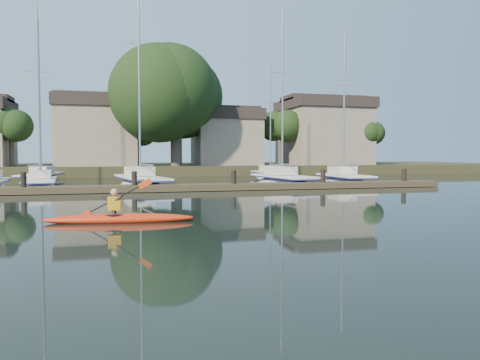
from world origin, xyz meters
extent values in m
plane|color=black|center=(0.00, 0.00, 0.00)|extent=(160.00, 160.00, 0.00)
ellipsoid|color=red|center=(-3.87, 1.39, 0.11)|extent=(4.81, 1.14, 0.36)
cylinder|color=black|center=(-4.03, 1.41, 0.22)|extent=(0.78, 0.78, 0.10)
imported|color=#2D282B|center=(-4.03, 1.41, 0.60)|extent=(0.29, 0.40, 1.03)
cube|color=#C68D12|center=(-4.03, 1.41, 0.61)|extent=(0.43, 0.34, 0.42)
sphere|color=tan|center=(-4.03, 1.41, 0.97)|extent=(0.23, 0.23, 0.23)
cube|color=#413725|center=(0.00, 14.00, 0.20)|extent=(34.00, 2.00, 0.35)
cylinder|color=black|center=(-9.00, 14.00, 0.30)|extent=(0.32, 0.32, 1.80)
cylinder|color=black|center=(-3.00, 14.00, 0.30)|extent=(0.32, 0.32, 1.80)
cylinder|color=black|center=(3.00, 14.00, 0.30)|extent=(0.32, 0.32, 1.80)
cylinder|color=black|center=(9.00, 14.00, 0.30)|extent=(0.32, 0.32, 1.80)
cylinder|color=black|center=(15.00, 14.00, 0.30)|extent=(0.32, 0.32, 1.80)
ellipsoid|color=white|center=(-8.87, 18.94, -0.33)|extent=(2.79, 8.18, 1.79)
cube|color=white|center=(-8.87, 18.94, 0.52)|extent=(2.55, 6.74, 0.13)
cube|color=navy|center=(-8.87, 18.94, 0.44)|extent=(2.64, 6.90, 0.08)
cube|color=beige|center=(-8.92, 19.42, 0.87)|extent=(1.54, 2.37, 0.52)
cylinder|color=#9EA0A5|center=(-8.89, 19.18, 6.23)|extent=(0.11, 0.11, 11.32)
cylinder|color=#9EA0A5|center=(-8.75, 17.75, 1.27)|extent=(0.39, 3.04, 0.08)
cylinder|color=#9EA0A5|center=(-8.89, 19.18, 7.59)|extent=(1.50, 0.18, 0.03)
ellipsoid|color=white|center=(-2.39, 18.53, -0.39)|extent=(4.04, 10.31, 2.12)
cube|color=white|center=(-2.39, 18.53, 0.61)|extent=(3.62, 8.51, 0.16)
cube|color=navy|center=(-2.39, 18.53, 0.53)|extent=(3.74, 8.72, 0.09)
cube|color=beige|center=(-2.50, 19.12, 1.03)|extent=(2.03, 3.04, 0.61)
cylinder|color=#9EA0A5|center=(-2.44, 18.83, 7.93)|extent=(0.13, 0.13, 14.53)
cylinder|color=#9EA0A5|center=(-2.13, 17.04, 1.51)|extent=(0.75, 3.78, 0.09)
cylinder|color=#9EA0A5|center=(-2.44, 18.83, 9.68)|extent=(1.77, 0.34, 0.03)
ellipsoid|color=white|center=(7.74, 17.98, -0.38)|extent=(3.33, 8.92, 2.07)
cube|color=white|center=(7.74, 17.98, 0.60)|extent=(3.03, 7.35, 0.15)
cube|color=navy|center=(7.74, 17.98, 0.51)|extent=(3.14, 7.53, 0.09)
cube|color=beige|center=(7.68, 18.50, 1.00)|extent=(1.81, 2.60, 0.60)
cylinder|color=#9EA0A5|center=(7.71, 18.24, 6.63)|extent=(0.13, 0.13, 11.96)
cylinder|color=#9EA0A5|center=(7.90, 16.68, 1.47)|extent=(0.49, 3.29, 0.09)
cylinder|color=#9EA0A5|center=(7.71, 18.24, 8.07)|extent=(1.73, 0.25, 0.03)
ellipsoid|color=white|center=(12.62, 18.02, -0.38)|extent=(2.63, 7.67, 2.05)
cube|color=white|center=(12.62, 18.02, 0.59)|extent=(2.46, 6.30, 0.15)
cube|color=navy|center=(12.62, 18.02, 0.51)|extent=(2.55, 6.46, 0.09)
cube|color=beige|center=(12.64, 18.48, 0.99)|extent=(1.61, 2.19, 0.59)
cylinder|color=#9EA0A5|center=(12.63, 18.25, 6.05)|extent=(0.13, 0.13, 10.81)
cylinder|color=#9EA0A5|center=(12.56, 16.89, 1.46)|extent=(0.23, 2.88, 0.09)
cylinder|color=#9EA0A5|center=(12.63, 18.25, 7.35)|extent=(1.73, 0.12, 0.03)
ellipsoid|color=white|center=(-10.16, 27.60, -0.34)|extent=(3.37, 9.05, 1.87)
cube|color=white|center=(-10.16, 27.60, 0.54)|extent=(3.03, 7.47, 0.14)
cube|color=navy|center=(-10.16, 27.60, 0.46)|extent=(3.14, 7.65, 0.08)
cube|color=beige|center=(-10.08, 28.12, 0.90)|extent=(1.73, 2.65, 0.54)
cylinder|color=#9EA0A5|center=(-10.12, 27.86, 6.98)|extent=(0.12, 0.12, 12.78)
cylinder|color=#9EA0A5|center=(-10.35, 26.28, 1.33)|extent=(0.58, 3.33, 0.08)
cylinder|color=#9EA0A5|center=(-10.12, 27.86, 8.51)|extent=(1.56, 0.27, 0.03)
ellipsoid|color=white|center=(9.95, 27.50, -0.33)|extent=(2.51, 7.72, 1.81)
cube|color=white|center=(9.95, 27.50, 0.52)|extent=(2.32, 6.35, 0.13)
cube|color=navy|center=(9.95, 27.50, 0.45)|extent=(2.41, 6.50, 0.08)
cube|color=beige|center=(9.92, 27.95, 0.87)|extent=(1.47, 2.21, 0.52)
cylinder|color=#9EA0A5|center=(9.94, 27.72, 5.80)|extent=(0.11, 0.11, 10.45)
cylinder|color=#9EA0A5|center=(10.03, 26.36, 1.28)|extent=(0.27, 2.89, 0.08)
cylinder|color=#9EA0A5|center=(9.94, 27.72, 7.05)|extent=(1.52, 0.13, 0.03)
cube|color=#2D381C|center=(0.00, 44.00, 0.50)|extent=(90.00, 24.00, 1.00)
cube|color=gray|center=(-6.00, 38.00, 4.00)|extent=(8.00, 8.00, 6.00)
cube|color=#2E2421|center=(-6.00, 38.00, 7.60)|extent=(8.40, 8.40, 1.20)
cube|color=gray|center=(8.00, 38.00, 3.50)|extent=(7.00, 7.00, 5.00)
cube|color=#2E2421|center=(8.00, 38.00, 6.60)|extent=(7.35, 7.35, 1.20)
cube|color=gray|center=(20.00, 38.00, 4.25)|extent=(9.00, 9.00, 6.50)
cube|color=#2E2421|center=(20.00, 38.00, 8.10)|extent=(9.45, 9.45, 1.20)
cylinder|color=#554C44|center=(2.00, 35.00, 3.50)|extent=(1.20, 1.20, 5.00)
sphere|color=black|center=(2.00, 35.00, 8.50)|extent=(8.50, 8.50, 8.50)
cylinder|color=#554C44|center=(-14.00, 36.00, 2.50)|extent=(0.48, 0.48, 3.00)
sphere|color=black|center=(-14.00, 36.00, 5.00)|extent=(3.40, 3.40, 3.40)
cylinder|color=#554C44|center=(-2.00, 35.50, 2.40)|extent=(0.38, 0.38, 2.80)
sphere|color=black|center=(-2.00, 35.50, 4.60)|extent=(2.72, 2.72, 2.72)
cylinder|color=#554C44|center=(14.00, 36.50, 2.60)|extent=(0.50, 0.50, 3.20)
sphere|color=black|center=(14.00, 36.50, 5.25)|extent=(3.57, 3.57, 3.57)
cylinder|color=#554C44|center=(24.00, 35.00, 2.30)|extent=(0.41, 0.41, 2.60)
sphere|color=black|center=(24.00, 35.00, 4.45)|extent=(2.89, 2.89, 2.89)
camera|label=1|loc=(-3.90, -14.04, 2.18)|focal=35.00mm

